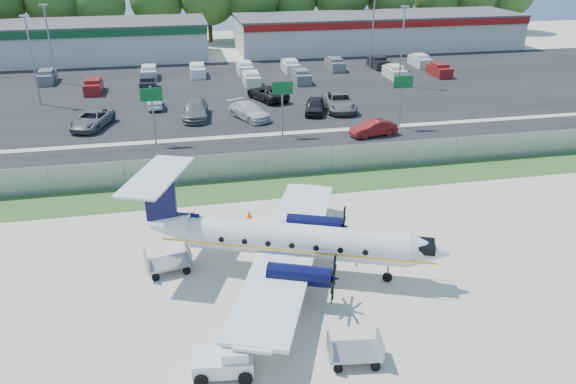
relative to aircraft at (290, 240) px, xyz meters
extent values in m
plane|color=beige|center=(0.92, -0.97, -1.93)|extent=(170.00, 170.00, 0.00)
cube|color=#2D561E|center=(0.92, 11.03, -1.93)|extent=(170.00, 4.00, 0.02)
cube|color=black|center=(0.92, 18.03, -1.92)|extent=(170.00, 8.00, 0.02)
cube|color=black|center=(0.92, 39.03, -1.92)|extent=(170.00, 32.00, 0.02)
cube|color=gray|center=(0.92, 13.03, -0.93)|extent=(120.00, 0.02, 1.90)
cube|color=gray|center=(0.92, 13.03, 0.05)|extent=(120.00, 0.06, 0.06)
cube|color=gray|center=(0.92, 13.03, -1.88)|extent=(120.00, 0.06, 0.06)
cube|color=beige|center=(-23.08, 61.03, 0.57)|extent=(46.00, 12.00, 5.00)
cube|color=#474749|center=(-23.08, 61.03, 3.19)|extent=(46.40, 12.40, 0.24)
cube|color=#0F4723|center=(-23.08, 54.93, 2.57)|extent=(46.00, 0.20, 1.00)
cube|color=beige|center=(26.92, 61.03, 0.57)|extent=(44.00, 12.00, 5.00)
cube|color=#474749|center=(26.92, 61.03, 3.19)|extent=(44.40, 12.40, 0.24)
cube|color=maroon|center=(26.92, 54.93, 2.57)|extent=(44.00, 0.20, 1.00)
cylinder|color=gray|center=(-7.08, 22.03, 0.57)|extent=(0.14, 0.14, 5.00)
cube|color=#0C5923|center=(-7.08, 21.88, 2.37)|extent=(1.80, 0.08, 1.10)
cylinder|color=gray|center=(3.92, 22.03, 0.57)|extent=(0.14, 0.14, 5.00)
cube|color=#0C5923|center=(3.92, 21.88, 2.37)|extent=(1.80, 0.08, 1.10)
cylinder|color=gray|center=(14.92, 22.03, 0.57)|extent=(0.14, 0.14, 5.00)
cube|color=#0C5923|center=(14.92, 21.88, 2.37)|extent=(1.80, 0.08, 1.10)
cylinder|color=gray|center=(-19.08, 37.03, 2.57)|extent=(0.18, 0.18, 9.00)
cube|color=gray|center=(-19.08, 37.03, 7.07)|extent=(0.90, 0.35, 0.18)
cylinder|color=gray|center=(20.92, 37.03, 2.57)|extent=(0.18, 0.18, 9.00)
cube|color=gray|center=(20.92, 37.03, 7.07)|extent=(0.90, 0.35, 0.18)
cylinder|color=gray|center=(-19.08, 47.03, 2.57)|extent=(0.18, 0.18, 9.00)
cube|color=gray|center=(-19.08, 47.03, 7.07)|extent=(0.90, 0.35, 0.18)
cylinder|color=gray|center=(20.92, 47.03, 2.57)|extent=(0.18, 0.18, 9.00)
cylinder|color=silver|center=(0.33, -0.13, 0.00)|extent=(11.07, 5.78, 1.71)
cone|color=silver|center=(6.46, -2.60, 0.00)|extent=(2.47, 2.32, 1.71)
cone|color=silver|center=(-5.97, 2.40, 0.18)|extent=(2.81, 2.46, 1.71)
cube|color=black|center=(6.30, -2.53, 0.31)|extent=(1.19, 1.39, 0.40)
cube|color=silver|center=(-0.08, 0.03, -0.50)|extent=(8.58, 15.76, 0.20)
cylinder|color=black|center=(-0.14, -2.75, -0.36)|extent=(3.21, 2.06, 0.99)
cylinder|color=black|center=(1.81, 2.08, -0.36)|extent=(3.21, 2.06, 0.99)
cube|color=black|center=(-6.38, 2.57, 1.71)|extent=(1.65, 0.79, 2.61)
cube|color=silver|center=(-6.47, 2.60, 3.01)|extent=(4.08, 5.98, 0.13)
cylinder|color=gray|center=(4.67, -1.88, -1.35)|extent=(0.11, 0.11, 1.17)
cylinder|color=black|center=(4.67, -1.88, -1.68)|extent=(0.53, 0.34, 0.50)
cylinder|color=black|center=(-1.06, -2.39, -1.65)|extent=(0.67, 0.55, 0.58)
cylinder|color=black|center=(0.89, 2.45, -1.65)|extent=(0.67, 0.55, 0.58)
cube|color=silver|center=(-4.17, -6.75, -1.41)|extent=(2.57, 1.73, 0.67)
cube|color=silver|center=(-3.69, -6.81, -0.88)|extent=(1.21, 1.37, 0.48)
cube|color=black|center=(-3.26, -6.87, -0.86)|extent=(0.30, 1.07, 0.38)
cylinder|color=black|center=(-5.12, -7.39, -1.65)|extent=(0.60, 0.28, 0.58)
cylinder|color=black|center=(-4.93, -5.90, -1.65)|extent=(0.60, 0.28, 0.58)
cylinder|color=black|center=(-3.40, -7.61, -1.65)|extent=(0.60, 0.28, 0.58)
cylinder|color=black|center=(-3.22, -6.12, -1.65)|extent=(0.60, 0.28, 0.58)
cube|color=gray|center=(-6.25, 1.35, -1.42)|extent=(2.51, 1.77, 0.14)
cube|color=gray|center=(-7.32, 1.16, -1.07)|extent=(0.34, 1.37, 0.69)
cube|color=gray|center=(-5.18, 1.55, -1.07)|extent=(0.34, 1.37, 0.69)
cylinder|color=black|center=(-6.93, 0.59, -1.73)|extent=(0.43, 0.21, 0.41)
cylinder|color=black|center=(-7.16, 1.83, -1.73)|extent=(0.43, 0.21, 0.41)
cylinder|color=black|center=(-5.35, 0.88, -1.73)|extent=(0.43, 0.21, 0.41)
cylinder|color=black|center=(-5.57, 2.12, -1.73)|extent=(0.43, 0.21, 0.41)
cube|color=gray|center=(1.19, -7.23, -1.44)|extent=(2.35, 1.59, 0.13)
cube|color=gray|center=(0.16, -7.09, -1.11)|extent=(0.26, 1.32, 0.66)
cube|color=gray|center=(2.23, -7.36, -1.11)|extent=(0.26, 1.32, 0.66)
cylinder|color=black|center=(0.35, -7.73, -1.74)|extent=(0.41, 0.18, 0.40)
cylinder|color=black|center=(0.51, -6.53, -1.74)|extent=(0.41, 0.18, 0.40)
cylinder|color=black|center=(1.88, -7.93, -1.74)|extent=(0.41, 0.18, 0.40)
cylinder|color=black|center=(2.03, -6.73, -1.74)|extent=(0.41, 0.18, 0.40)
cone|color=#FC6207|center=(3.93, 0.48, -1.68)|extent=(0.34, 0.34, 0.51)
cube|color=#FC6207|center=(3.93, 0.48, -1.92)|extent=(0.36, 0.36, 0.03)
cone|color=#FC6207|center=(-1.24, 6.69, -1.68)|extent=(0.34, 0.34, 0.50)
cube|color=#FC6207|center=(-1.24, 6.69, -1.92)|extent=(0.35, 0.35, 0.03)
imported|color=maroon|center=(11.78, 20.31, -1.93)|extent=(4.41, 2.20, 1.39)
imported|color=#595B5E|center=(-12.86, 27.76, -1.93)|extent=(4.23, 6.10, 1.55)
imported|color=#595B5E|center=(-3.32, 28.87, -1.93)|extent=(2.87, 5.92, 1.66)
imported|color=silver|center=(1.74, 27.54, -1.93)|extent=(4.16, 5.71, 1.54)
imported|color=black|center=(8.41, 28.13, -1.93)|extent=(3.06, 4.89, 1.55)
imported|color=#595B5E|center=(11.14, 28.75, -1.93)|extent=(3.47, 6.41, 1.71)
imported|color=silver|center=(-7.31, 33.29, -1.93)|extent=(1.67, 4.11, 1.33)
imported|color=black|center=(4.62, 34.01, -1.93)|extent=(4.48, 6.16, 1.56)
camera|label=1|loc=(-5.20, -24.61, 14.15)|focal=35.00mm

